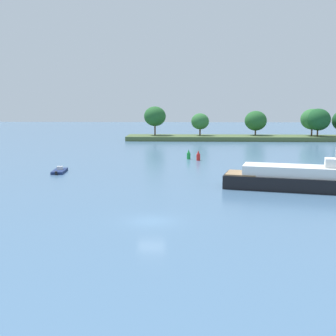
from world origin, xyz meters
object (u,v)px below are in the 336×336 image
channel_buoy_red (198,156)px  channel_buoy_green (189,155)px  fishing_skiff (59,171)px  white_riverboat (311,179)px

channel_buoy_red → channel_buoy_green: 2.63m
fishing_skiff → white_riverboat: bearing=-19.9°
channel_buoy_red → channel_buoy_green: (-1.81, 1.90, 0.00)m
fishing_skiff → channel_buoy_red: bearing=34.2°
fishing_skiff → channel_buoy_green: 26.48m
fishing_skiff → channel_buoy_green: (20.33, 16.95, 0.58)m
fishing_skiff → channel_buoy_green: bearing=39.8°
white_riverboat → channel_buoy_red: 30.82m
white_riverboat → fishing_skiff: 37.61m
channel_buoy_red → channel_buoy_green: size_ratio=1.00×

